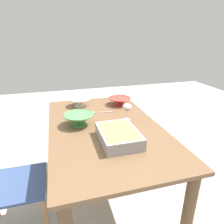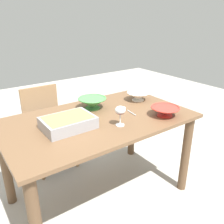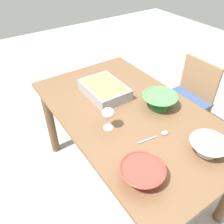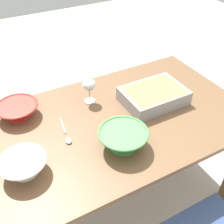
{
  "view_description": "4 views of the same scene",
  "coord_description": "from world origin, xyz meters",
  "px_view_note": "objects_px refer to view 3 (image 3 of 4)",
  "views": [
    {
      "loc": [
        1.44,
        -0.35,
        1.46
      ],
      "look_at": [
        -0.07,
        0.08,
        0.84
      ],
      "focal_mm": 32.19,
      "sensor_mm": 36.0,
      "label": 1
    },
    {
      "loc": [
        0.9,
        1.45,
        1.5
      ],
      "look_at": [
        -0.05,
        0.11,
        0.83
      ],
      "focal_mm": 38.04,
      "sensor_mm": 36.0,
      "label": 2
    },
    {
      "loc": [
        -0.96,
        0.79,
        1.73
      ],
      "look_at": [
        0.03,
        0.13,
        0.79
      ],
      "focal_mm": 37.29,
      "sensor_mm": 36.0,
      "label": 3
    },
    {
      "loc": [
        -0.55,
        -0.99,
        1.72
      ],
      "look_at": [
        -0.03,
        -0.01,
        0.82
      ],
      "focal_mm": 43.85,
      "sensor_mm": 36.0,
      "label": 4
    }
  ],
  "objects_px": {
    "dining_table": "(129,126)",
    "serving_bowl": "(142,172)",
    "small_bowl": "(159,100)",
    "chair": "(186,99)",
    "casserole_dish": "(104,89)",
    "mixing_bowl": "(208,146)",
    "serving_spoon": "(160,135)",
    "wine_glass": "(108,114)"
  },
  "relations": [
    {
      "from": "small_bowl",
      "to": "serving_bowl",
      "type": "relative_size",
      "value": 1.06
    },
    {
      "from": "dining_table",
      "to": "mixing_bowl",
      "type": "height_order",
      "value": "mixing_bowl"
    },
    {
      "from": "dining_table",
      "to": "serving_bowl",
      "type": "height_order",
      "value": "serving_bowl"
    },
    {
      "from": "chair",
      "to": "serving_bowl",
      "type": "height_order",
      "value": "serving_bowl"
    },
    {
      "from": "chair",
      "to": "wine_glass",
      "type": "relative_size",
      "value": 5.4
    },
    {
      "from": "chair",
      "to": "serving_bowl",
      "type": "xyz_separation_m",
      "value": [
        -0.6,
        1.07,
        0.34
      ]
    },
    {
      "from": "serving_bowl",
      "to": "serving_spoon",
      "type": "bearing_deg",
      "value": -58.69
    },
    {
      "from": "dining_table",
      "to": "serving_bowl",
      "type": "distance_m",
      "value": 0.56
    },
    {
      "from": "casserole_dish",
      "to": "serving_bowl",
      "type": "xyz_separation_m",
      "value": [
        -0.73,
        0.24,
        -0.0
      ]
    },
    {
      "from": "chair",
      "to": "mixing_bowl",
      "type": "xyz_separation_m",
      "value": [
        -0.67,
        0.66,
        0.34
      ]
    },
    {
      "from": "serving_bowl",
      "to": "serving_spoon",
      "type": "xyz_separation_m",
      "value": [
        0.17,
        -0.28,
        -0.04
      ]
    },
    {
      "from": "mixing_bowl",
      "to": "serving_spoon",
      "type": "bearing_deg",
      "value": 27.14
    },
    {
      "from": "casserole_dish",
      "to": "mixing_bowl",
      "type": "xyz_separation_m",
      "value": [
        -0.8,
        -0.16,
        -0.0
      ]
    },
    {
      "from": "chair",
      "to": "serving_spoon",
      "type": "relative_size",
      "value": 3.9
    },
    {
      "from": "wine_glass",
      "to": "chair",
      "type": "bearing_deg",
      "value": -78.55
    },
    {
      "from": "small_bowl",
      "to": "serving_spoon",
      "type": "bearing_deg",
      "value": 138.56
    },
    {
      "from": "wine_glass",
      "to": "mixing_bowl",
      "type": "relative_size",
      "value": 0.72
    },
    {
      "from": "small_bowl",
      "to": "serving_bowl",
      "type": "bearing_deg",
      "value": 129.38
    },
    {
      "from": "wine_glass",
      "to": "small_bowl",
      "type": "distance_m",
      "value": 0.41
    },
    {
      "from": "dining_table",
      "to": "wine_glass",
      "type": "xyz_separation_m",
      "value": [
        -0.06,
        0.21,
        0.25
      ]
    },
    {
      "from": "casserole_dish",
      "to": "mixing_bowl",
      "type": "relative_size",
      "value": 1.7
    },
    {
      "from": "small_bowl",
      "to": "serving_bowl",
      "type": "distance_m",
      "value": 0.61
    },
    {
      "from": "wine_glass",
      "to": "casserole_dish",
      "type": "bearing_deg",
      "value": -28.73
    },
    {
      "from": "serving_spoon",
      "to": "mixing_bowl",
      "type": "bearing_deg",
      "value": -152.86
    },
    {
      "from": "casserole_dish",
      "to": "mixing_bowl",
      "type": "height_order",
      "value": "casserole_dish"
    },
    {
      "from": "dining_table",
      "to": "small_bowl",
      "type": "bearing_deg",
      "value": -108.86
    },
    {
      "from": "casserole_dish",
      "to": "small_bowl",
      "type": "xyz_separation_m",
      "value": [
        -0.34,
        -0.23,
        0.01
      ]
    },
    {
      "from": "dining_table",
      "to": "chair",
      "type": "height_order",
      "value": "chair"
    },
    {
      "from": "chair",
      "to": "serving_bowl",
      "type": "distance_m",
      "value": 1.27
    },
    {
      "from": "chair",
      "to": "casserole_dish",
      "type": "relative_size",
      "value": 2.28
    },
    {
      "from": "dining_table",
      "to": "serving_bowl",
      "type": "bearing_deg",
      "value": 148.72
    },
    {
      "from": "serving_spoon",
      "to": "serving_bowl",
      "type": "bearing_deg",
      "value": 121.31
    },
    {
      "from": "serving_bowl",
      "to": "wine_glass",
      "type": "bearing_deg",
      "value": -9.14
    },
    {
      "from": "chair",
      "to": "wine_glass",
      "type": "height_order",
      "value": "wine_glass"
    },
    {
      "from": "chair",
      "to": "serving_spoon",
      "type": "height_order",
      "value": "chair"
    },
    {
      "from": "chair",
      "to": "wine_glass",
      "type": "bearing_deg",
      "value": 101.45
    },
    {
      "from": "small_bowl",
      "to": "mixing_bowl",
      "type": "bearing_deg",
      "value": 171.56
    },
    {
      "from": "wine_glass",
      "to": "casserole_dish",
      "type": "height_order",
      "value": "wine_glass"
    },
    {
      "from": "small_bowl",
      "to": "serving_bowl",
      "type": "xyz_separation_m",
      "value": [
        -0.39,
        0.47,
        -0.01
      ]
    },
    {
      "from": "dining_table",
      "to": "small_bowl",
      "type": "relative_size",
      "value": 6.1
    },
    {
      "from": "dining_table",
      "to": "serving_spoon",
      "type": "height_order",
      "value": "serving_spoon"
    },
    {
      "from": "dining_table",
      "to": "wine_glass",
      "type": "distance_m",
      "value": 0.33
    }
  ]
}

